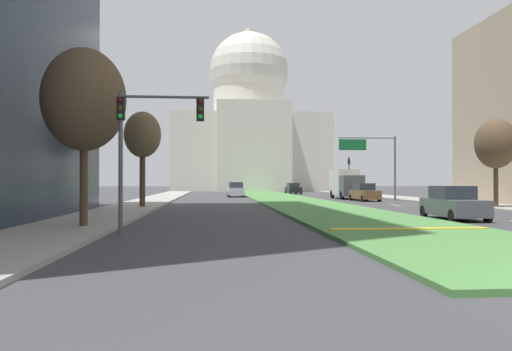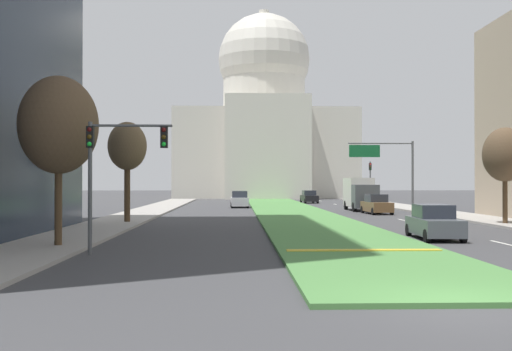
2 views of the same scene
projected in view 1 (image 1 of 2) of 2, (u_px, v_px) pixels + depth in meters
name	position (u px, v px, depth m)	size (l,w,h in m)	color
ground_plane	(279.00, 198.00, 56.08)	(260.00, 260.00, 0.00)	#3D3D3F
grass_median	(285.00, 199.00, 51.33)	(6.76, 85.84, 0.14)	#4C8442
median_curb_nose	(408.00, 229.00, 18.72)	(6.08, 0.50, 0.04)	gold
lane_dashes_right	(344.00, 198.00, 55.97)	(0.16, 68.42, 0.01)	silver
sidewalk_left	(150.00, 201.00, 45.45)	(4.00, 85.84, 0.15)	#9E9991
sidewalk_right	(428.00, 200.00, 47.70)	(4.00, 85.84, 0.15)	#9E9991
capitol_building	(249.00, 127.00, 103.05)	(31.11, 25.33, 33.83)	beige
traffic_light_near_left	(144.00, 131.00, 18.05)	(3.34, 0.35, 5.20)	#515456
traffic_light_far_right	(349.00, 171.00, 66.30)	(0.28, 0.35, 5.20)	#515456
overhead_guide_sign	(373.00, 154.00, 49.82)	(5.96, 0.20, 6.50)	#515456
street_tree_left_near	(84.00, 100.00, 20.10)	(3.36, 3.36, 7.38)	#4C3823
street_tree_left_mid	(143.00, 136.00, 35.10)	(2.62, 2.62, 6.90)	#4C3823
street_tree_right_mid	(496.00, 144.00, 34.83)	(2.83, 2.83, 6.38)	#4C3823
sedan_lead_stopped	(453.00, 204.00, 25.15)	(2.12, 4.59, 1.71)	#4C5156
sedan_midblock	(364.00, 193.00, 48.18)	(2.08, 4.35, 1.74)	brown
sedan_distant	(236.00, 190.00, 60.64)	(2.02, 4.63, 1.82)	#BCBCC1
sedan_far_horizon	(293.00, 189.00, 74.69)	(2.08, 4.26, 1.68)	black
box_truck_delivery	(346.00, 184.00, 54.39)	(2.40, 6.40, 3.20)	#4C5156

